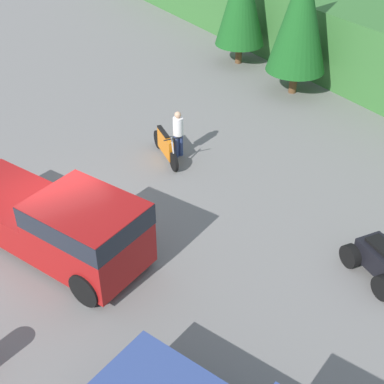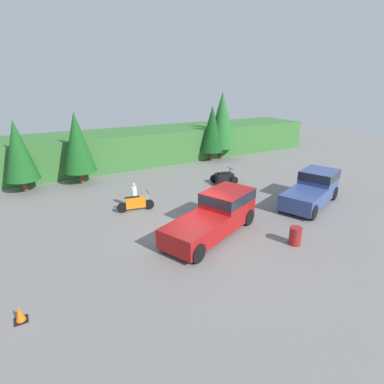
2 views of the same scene
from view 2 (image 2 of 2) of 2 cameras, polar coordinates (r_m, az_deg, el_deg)
The scene contains 13 objects.
ground_plane at distance 15.46m, azimuth 1.41°, elevation -8.04°, with size 80.00×80.00×0.00m, color slate.
hillside_backdrop at distance 29.10m, azimuth -15.43°, elevation 7.87°, with size 44.00×6.00×3.01m.
tree_left at distance 23.66m, azimuth -30.20°, elevation 6.83°, with size 2.22×2.22×5.04m.
tree_mid_left at distance 23.83m, azimuth -21.02°, elevation 8.83°, with size 2.38×2.38×5.42m.
tree_mid_right at distance 29.54m, azimuth 3.84°, elevation 11.87°, with size 2.33×2.33×5.29m.
tree_right at distance 30.39m, azimuth 5.73°, elevation 13.50°, with size 2.90×2.90×6.58m.
pickup_truck_red at distance 15.35m, azimuth 4.81°, elevation -3.99°, with size 6.09×4.02×1.98m.
pickup_truck_second at distance 20.51m, azimuth 22.13°, elevation 0.81°, with size 5.55×3.67×1.98m.
dirt_bike at distance 18.28m, azimuth -10.65°, elevation -2.18°, with size 2.19×0.70×1.15m.
quad_atv at distance 23.08m, azimuth 6.11°, elevation 2.71°, with size 1.98×1.44×1.16m.
rider_person at distance 18.54m, azimuth -10.96°, elevation -0.49°, with size 0.37×0.37×1.64m.
traffic_cone at distance 11.82m, azimuth -29.97°, elevation -19.54°, with size 0.42×0.42×0.55m.
steel_barrel at distance 15.19m, azimuth 19.08°, elevation -7.90°, with size 0.58×0.58×0.88m.
Camera 2 is at (-7.18, -11.60, 7.27)m, focal length 28.00 mm.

